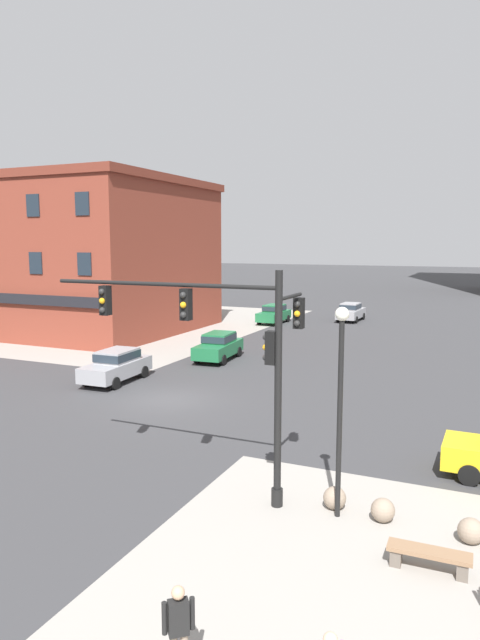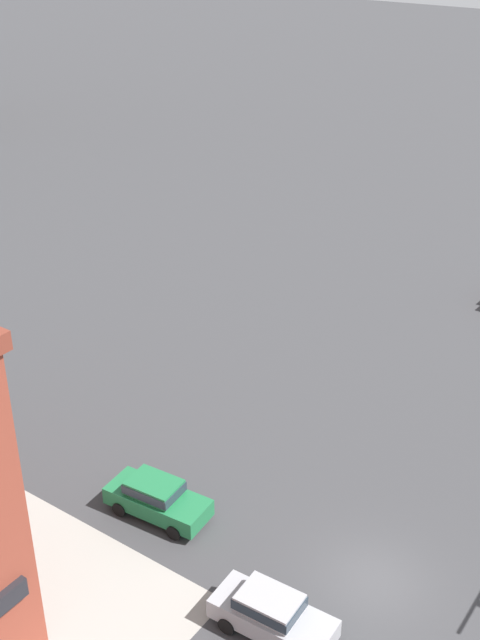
# 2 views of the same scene
# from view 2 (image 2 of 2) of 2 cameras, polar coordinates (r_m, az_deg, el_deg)

# --- Properties ---
(ground_plane) EXTENTS (320.00, 320.00, 0.00)m
(ground_plane) POSITION_cam_2_polar(r_m,az_deg,el_deg) (32.65, 9.35, -17.53)
(ground_plane) COLOR #38383A
(car_main_northbound_near) EXTENTS (2.16, 4.53, 1.68)m
(car_main_northbound_near) POSITION_cam_2_polar(r_m,az_deg,el_deg) (34.48, -5.85, -12.22)
(car_main_northbound_near) COLOR #1E6B3D
(car_main_northbound_near) RESTS_ON ground
(car_cross_westbound) EXTENTS (2.04, 4.48, 1.68)m
(car_cross_westbound) POSITION_cam_2_polar(r_m,az_deg,el_deg) (29.96, 2.23, -19.82)
(car_cross_westbound) COLOR #99999E
(car_cross_westbound) RESTS_ON ground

